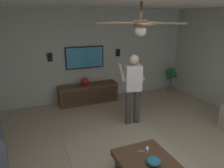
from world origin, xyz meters
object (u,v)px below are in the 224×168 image
object	(u,v)px
media_console	(88,93)
ceiling_fan	(140,25)
person_standing	(133,86)
wall_speaker_right	(50,57)
tv	(85,57)
remote_white	(147,150)
vase_round	(85,81)
bowl	(153,161)
coffee_table	(148,168)
potted_plant_short	(171,76)
remote_grey	(143,152)
wall_speaker_left	(118,53)

from	to	relation	value
media_console	ceiling_fan	size ratio (longest dim) A/B	1.46
person_standing	ceiling_fan	xyz separation A→B (m)	(-1.45, 0.70, 1.39)
ceiling_fan	wall_speaker_right	bearing A→B (deg)	14.43
tv	ceiling_fan	world-z (taller)	ceiling_fan
remote_white	vase_round	distance (m)	3.25
tv	person_standing	xyz separation A→B (m)	(-1.87, -0.59, -0.36)
person_standing	bowl	bearing A→B (deg)	172.16
wall_speaker_right	bowl	bearing A→B (deg)	-166.77
remote_white	wall_speaker_right	xyz separation A→B (m)	(3.48, 0.98, 0.95)
remote_white	vase_round	world-z (taller)	vase_round
tv	wall_speaker_right	size ratio (longest dim) A/B	5.09
coffee_table	potted_plant_short	xyz separation A→B (m)	(3.33, -2.91, 0.26)
media_console	potted_plant_short	size ratio (longest dim) A/B	2.07
coffee_table	ceiling_fan	bearing A→B (deg)	-0.30
media_console	potted_plant_short	distance (m)	2.81
vase_round	wall_speaker_right	bearing A→B (deg)	74.71
potted_plant_short	bowl	distance (m)	4.45
media_console	vase_round	size ratio (longest dim) A/B	7.73
potted_plant_short	remote_grey	xyz separation A→B (m)	(-3.10, 2.87, -0.15)
coffee_table	wall_speaker_left	xyz separation A→B (m)	(3.74, -1.16, 1.07)
remote_white	wall_speaker_right	size ratio (longest dim) A/B	0.68
remote_white	person_standing	bearing A→B (deg)	-160.41
vase_round	wall_speaker_left	size ratio (longest dim) A/B	1.00
wall_speaker_left	person_standing	bearing A→B (deg)	166.25
coffee_table	tv	xyz separation A→B (m)	(3.72, -0.12, 1.00)
bowl	remote_grey	distance (m)	0.30
coffee_table	tv	size ratio (longest dim) A/B	0.89
potted_plant_short	vase_round	size ratio (longest dim) A/B	3.73
potted_plant_short	wall_speaker_left	size ratio (longest dim) A/B	3.73
potted_plant_short	vase_round	world-z (taller)	potted_plant_short
remote_grey	wall_speaker_right	distance (m)	3.73
bowl	vase_round	distance (m)	3.56
media_console	potted_plant_short	bearing A→B (deg)	86.97
tv	coffee_table	bearing A→B (deg)	-1.79
tv	ceiling_fan	distance (m)	3.48
coffee_table	tv	bearing A→B (deg)	-1.79
coffee_table	person_standing	xyz separation A→B (m)	(1.86, -0.70, 0.64)
remote_white	wall_speaker_left	xyz separation A→B (m)	(3.48, -1.04, 0.96)
tv	potted_plant_short	distance (m)	2.91
coffee_table	wall_speaker_right	size ratio (longest dim) A/B	4.55
coffee_table	bowl	size ratio (longest dim) A/B	4.64
potted_plant_short	person_standing	bearing A→B (deg)	123.81
media_console	remote_white	xyz separation A→B (m)	(-3.22, -0.01, 0.14)
potted_plant_short	ceiling_fan	distance (m)	4.49
coffee_table	bowl	world-z (taller)	bowl
coffee_table	vase_round	distance (m)	3.51
vase_round	ceiling_fan	size ratio (longest dim) A/B	0.19
bowl	vase_round	bearing A→B (deg)	0.13
media_console	wall_speaker_right	xyz separation A→B (m)	(0.25, 0.97, 1.09)
bowl	wall_speaker_left	distance (m)	4.07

